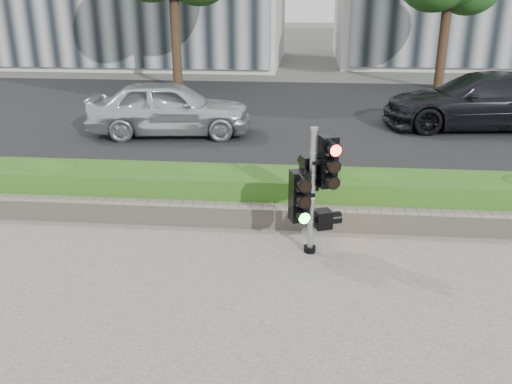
# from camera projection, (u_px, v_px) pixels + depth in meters

# --- Properties ---
(ground) EXTENTS (120.00, 120.00, 0.00)m
(ground) POSITION_uv_depth(u_px,v_px,m) (264.00, 288.00, 7.01)
(ground) COLOR #51514C
(ground) RESTS_ON ground
(road) EXTENTS (60.00, 13.00, 0.02)m
(road) POSITION_uv_depth(u_px,v_px,m) (291.00, 117.00, 16.33)
(road) COLOR black
(road) RESTS_ON ground
(curb) EXTENTS (60.00, 0.25, 0.12)m
(curb) POSITION_uv_depth(u_px,v_px,m) (278.00, 197.00, 9.93)
(curb) COLOR gray
(curb) RESTS_ON ground
(stone_wall) EXTENTS (12.00, 0.32, 0.34)m
(stone_wall) POSITION_uv_depth(u_px,v_px,m) (274.00, 216.00, 8.71)
(stone_wall) COLOR gray
(stone_wall) RESTS_ON sidewalk
(hedge) EXTENTS (12.00, 1.00, 0.68)m
(hedge) POSITION_uv_depth(u_px,v_px,m) (276.00, 192.00, 9.26)
(hedge) COLOR #59932D
(hedge) RESTS_ON sidewalk
(traffic_signal) EXTENTS (0.68, 0.59, 1.86)m
(traffic_signal) POSITION_uv_depth(u_px,v_px,m) (313.00, 185.00, 7.58)
(traffic_signal) COLOR black
(traffic_signal) RESTS_ON sidewalk
(car_silver) EXTENTS (4.35, 2.14, 1.43)m
(car_silver) POSITION_uv_depth(u_px,v_px,m) (170.00, 108.00, 14.07)
(car_silver) COLOR silver
(car_silver) RESTS_ON road
(car_dark) EXTENTS (5.33, 2.48, 1.51)m
(car_dark) POSITION_uv_depth(u_px,v_px,m) (480.00, 101.00, 14.78)
(car_dark) COLOR black
(car_dark) RESTS_ON road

